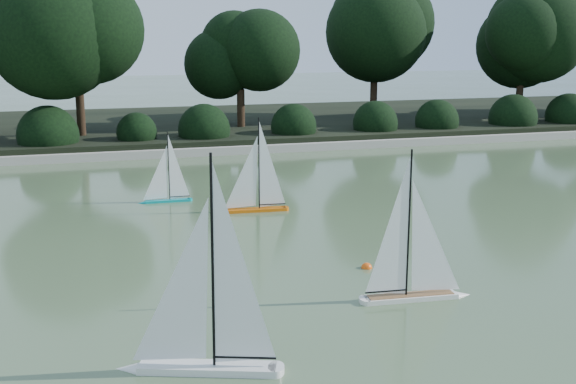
{
  "coord_description": "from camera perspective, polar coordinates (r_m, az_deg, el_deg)",
  "views": [
    {
      "loc": [
        -3.08,
        -6.88,
        2.71
      ],
      "look_at": [
        -0.54,
        1.79,
        0.7
      ],
      "focal_mm": 45.0,
      "sensor_mm": 36.0,
      "label": 1
    }
  ],
  "objects": [
    {
      "name": "tree_line",
      "position": [
        18.81,
        -3.14,
        12.32
      ],
      "size": [
        26.31,
        3.93,
        4.39
      ],
      "color": "black",
      "rests_on": "ground"
    },
    {
      "name": "sailboat_white_a",
      "position": [
        6.0,
        -7.46,
        -11.26
      ],
      "size": [
        1.38,
        0.65,
        1.91
      ],
      "color": "silver",
      "rests_on": "ground"
    },
    {
      "name": "pond_coping",
      "position": [
        16.38,
        -5.28,
        3.29
      ],
      "size": [
        40.0,
        0.35,
        0.18
      ],
      "primitive_type": "cube",
      "color": "gray",
      "rests_on": "ground"
    },
    {
      "name": "race_buoy",
      "position": [
        8.56,
        6.23,
        -5.99
      ],
      "size": [
        0.13,
        0.13,
        0.13
      ],
      "primitive_type": "sphere",
      "color": "#F5520C",
      "rests_on": "ground"
    },
    {
      "name": "far_bank",
      "position": [
        20.27,
        -7.48,
        5.19
      ],
      "size": [
        40.0,
        8.0,
        0.3
      ],
      "primitive_type": "cube",
      "color": "black",
      "rests_on": "ground"
    },
    {
      "name": "sailboat_teal",
      "position": [
        11.88,
        -9.83,
        0.11
      ],
      "size": [
        0.89,
        0.17,
        1.22
      ],
      "color": "#038F8F",
      "rests_on": "ground"
    },
    {
      "name": "sailboat_orange",
      "position": [
        11.09,
        -2.95,
        -0.33
      ],
      "size": [
        1.14,
        0.27,
        1.55
      ],
      "color": "#D15C0A",
      "rests_on": "ground"
    },
    {
      "name": "shrub_hedge",
      "position": [
        17.2,
        -5.89,
        4.93
      ],
      "size": [
        29.1,
        1.1,
        1.1
      ],
      "color": "black",
      "rests_on": "ground"
    },
    {
      "name": "sailboat_white_b",
      "position": [
        7.61,
        10.36,
        -6.46
      ],
      "size": [
        1.23,
        0.28,
        1.68
      ],
      "color": "white",
      "rests_on": "ground"
    },
    {
      "name": "ground",
      "position": [
        8.01,
        7.39,
        -7.35
      ],
      "size": [
        80.0,
        80.0,
        0.0
      ],
      "primitive_type": "plane",
      "color": "#3E5633",
      "rests_on": "ground"
    }
  ]
}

